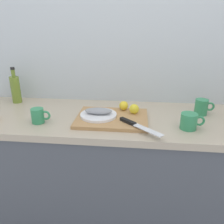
{
  "coord_description": "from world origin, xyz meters",
  "views": [
    {
      "loc": [
        0.07,
        -1.32,
        1.45
      ],
      "look_at": [
        -0.07,
        -0.05,
        0.95
      ],
      "focal_mm": 37.56,
      "sensor_mm": 36.0,
      "label": 1
    }
  ],
  "objects_px": {
    "olive_oil_bottle": "(16,89)",
    "lemon_0": "(134,109)",
    "chef_knife": "(135,124)",
    "coffee_mug_1": "(38,116)",
    "coffee_mug_0": "(189,121)",
    "coffee_mug_2": "(202,107)",
    "fish_fillet": "(98,111)",
    "white_plate": "(99,115)",
    "cutting_board": "(112,118)"
  },
  "relations": [
    {
      "from": "olive_oil_bottle",
      "to": "coffee_mug_0",
      "type": "distance_m",
      "value": 1.18
    },
    {
      "from": "lemon_0",
      "to": "olive_oil_bottle",
      "type": "height_order",
      "value": "olive_oil_bottle"
    },
    {
      "from": "olive_oil_bottle",
      "to": "coffee_mug_1",
      "type": "relative_size",
      "value": 2.24
    },
    {
      "from": "coffee_mug_1",
      "to": "coffee_mug_2",
      "type": "distance_m",
      "value": 0.99
    },
    {
      "from": "chef_knife",
      "to": "olive_oil_bottle",
      "type": "distance_m",
      "value": 0.92
    },
    {
      "from": "coffee_mug_0",
      "to": "lemon_0",
      "type": "bearing_deg",
      "value": 154.48
    },
    {
      "from": "lemon_0",
      "to": "coffee_mug_0",
      "type": "relative_size",
      "value": 0.46
    },
    {
      "from": "fish_fillet",
      "to": "coffee_mug_0",
      "type": "bearing_deg",
      "value": -8.61
    },
    {
      "from": "cutting_board",
      "to": "coffee_mug_0",
      "type": "bearing_deg",
      "value": -10.08
    },
    {
      "from": "white_plate",
      "to": "lemon_0",
      "type": "bearing_deg",
      "value": 17.53
    },
    {
      "from": "olive_oil_bottle",
      "to": "lemon_0",
      "type": "bearing_deg",
      "value": -12.09
    },
    {
      "from": "cutting_board",
      "to": "coffee_mug_1",
      "type": "bearing_deg",
      "value": -168.48
    },
    {
      "from": "coffee_mug_1",
      "to": "cutting_board",
      "type": "bearing_deg",
      "value": 11.52
    },
    {
      "from": "chef_knife",
      "to": "coffee_mug_0",
      "type": "xyz_separation_m",
      "value": [
        0.29,
        0.04,
        0.02
      ]
    },
    {
      "from": "chef_knife",
      "to": "coffee_mug_2",
      "type": "distance_m",
      "value": 0.49
    },
    {
      "from": "chef_knife",
      "to": "fish_fillet",
      "type": "bearing_deg",
      "value": -165.65
    },
    {
      "from": "chef_knife",
      "to": "coffee_mug_1",
      "type": "relative_size",
      "value": 2.08
    },
    {
      "from": "lemon_0",
      "to": "cutting_board",
      "type": "bearing_deg",
      "value": -152.42
    },
    {
      "from": "fish_fillet",
      "to": "coffee_mug_2",
      "type": "xyz_separation_m",
      "value": [
        0.62,
        0.15,
        -0.0
      ]
    },
    {
      "from": "white_plate",
      "to": "coffee_mug_2",
      "type": "height_order",
      "value": "coffee_mug_2"
    },
    {
      "from": "white_plate",
      "to": "coffee_mug_0",
      "type": "bearing_deg",
      "value": -8.61
    },
    {
      "from": "white_plate",
      "to": "coffee_mug_2",
      "type": "distance_m",
      "value": 0.64
    },
    {
      "from": "coffee_mug_1",
      "to": "coffee_mug_2",
      "type": "xyz_separation_m",
      "value": [
        0.96,
        0.23,
        0.01
      ]
    },
    {
      "from": "chef_knife",
      "to": "lemon_0",
      "type": "distance_m",
      "value": 0.18
    },
    {
      "from": "olive_oil_bottle",
      "to": "coffee_mug_0",
      "type": "xyz_separation_m",
      "value": [
        1.14,
        -0.32,
        -0.06
      ]
    },
    {
      "from": "white_plate",
      "to": "coffee_mug_0",
      "type": "distance_m",
      "value": 0.51
    },
    {
      "from": "fish_fillet",
      "to": "lemon_0",
      "type": "xyz_separation_m",
      "value": [
        0.21,
        0.07,
        -0.0
      ]
    },
    {
      "from": "white_plate",
      "to": "coffee_mug_0",
      "type": "relative_size",
      "value": 1.67
    },
    {
      "from": "coffee_mug_0",
      "to": "coffee_mug_1",
      "type": "xyz_separation_m",
      "value": [
        -0.84,
        -0.01,
        -0.0
      ]
    },
    {
      "from": "white_plate",
      "to": "coffee_mug_0",
      "type": "height_order",
      "value": "coffee_mug_0"
    },
    {
      "from": "fish_fillet",
      "to": "lemon_0",
      "type": "distance_m",
      "value": 0.22
    },
    {
      "from": "chef_knife",
      "to": "coffee_mug_0",
      "type": "relative_size",
      "value": 1.81
    },
    {
      "from": "fish_fillet",
      "to": "white_plate",
      "type": "bearing_deg",
      "value": 0.0
    },
    {
      "from": "cutting_board",
      "to": "olive_oil_bottle",
      "type": "height_order",
      "value": "olive_oil_bottle"
    },
    {
      "from": "cutting_board",
      "to": "chef_knife",
      "type": "bearing_deg",
      "value": -40.33
    },
    {
      "from": "white_plate",
      "to": "coffee_mug_1",
      "type": "bearing_deg",
      "value": -165.64
    },
    {
      "from": "cutting_board",
      "to": "white_plate",
      "type": "bearing_deg",
      "value": 179.31
    },
    {
      "from": "chef_knife",
      "to": "coffee_mug_1",
      "type": "distance_m",
      "value": 0.55
    },
    {
      "from": "olive_oil_bottle",
      "to": "coffee_mug_0",
      "type": "bearing_deg",
      "value": -15.82
    },
    {
      "from": "cutting_board",
      "to": "coffee_mug_0",
      "type": "height_order",
      "value": "coffee_mug_0"
    },
    {
      "from": "chef_knife",
      "to": "coffee_mug_1",
      "type": "xyz_separation_m",
      "value": [
        -0.55,
        0.03,
        0.01
      ]
    },
    {
      "from": "cutting_board",
      "to": "olive_oil_bottle",
      "type": "xyz_separation_m",
      "value": [
        -0.71,
        0.25,
        0.09
      ]
    },
    {
      "from": "coffee_mug_2",
      "to": "fish_fillet",
      "type": "bearing_deg",
      "value": -166.84
    },
    {
      "from": "white_plate",
      "to": "olive_oil_bottle",
      "type": "distance_m",
      "value": 0.68
    },
    {
      "from": "lemon_0",
      "to": "olive_oil_bottle",
      "type": "distance_m",
      "value": 0.86
    },
    {
      "from": "coffee_mug_2",
      "to": "white_plate",
      "type": "bearing_deg",
      "value": -166.84
    },
    {
      "from": "fish_fillet",
      "to": "coffee_mug_0",
      "type": "height_order",
      "value": "coffee_mug_0"
    },
    {
      "from": "fish_fillet",
      "to": "lemon_0",
      "type": "height_order",
      "value": "lemon_0"
    },
    {
      "from": "white_plate",
      "to": "coffee_mug_1",
      "type": "height_order",
      "value": "coffee_mug_1"
    },
    {
      "from": "chef_knife",
      "to": "lemon_0",
      "type": "relative_size",
      "value": 3.94
    }
  ]
}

